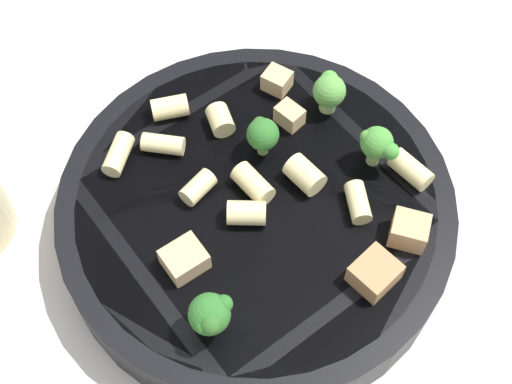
# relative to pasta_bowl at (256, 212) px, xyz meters

# --- Properties ---
(ground_plane) EXTENTS (2.00, 2.00, 0.00)m
(ground_plane) POSITION_rel_pasta_bowl_xyz_m (0.00, 0.00, -0.02)
(ground_plane) COLOR beige
(pasta_bowl) EXTENTS (0.27, 0.27, 0.04)m
(pasta_bowl) POSITION_rel_pasta_bowl_xyz_m (0.00, 0.00, 0.00)
(pasta_bowl) COLOR black
(pasta_bowl) RESTS_ON ground_plane
(broccoli_floret_0) EXTENTS (0.03, 0.03, 0.04)m
(broccoli_floret_0) POSITION_rel_pasta_bowl_xyz_m (0.08, -0.05, 0.04)
(broccoli_floret_0) COLOR #9EC175
(broccoli_floret_0) RESTS_ON pasta_bowl
(broccoli_floret_1) EXTENTS (0.02, 0.02, 0.03)m
(broccoli_floret_1) POSITION_rel_pasta_bowl_xyz_m (-0.04, 0.01, 0.04)
(broccoli_floret_1) COLOR #84AD60
(broccoli_floret_1) RESTS_ON pasta_bowl
(broccoli_floret_2) EXTENTS (0.02, 0.02, 0.03)m
(broccoli_floret_2) POSITION_rel_pasta_bowl_xyz_m (-0.01, 0.09, 0.04)
(broccoli_floret_2) COLOR #93B766
(broccoli_floret_2) RESTS_ON pasta_bowl
(broccoli_floret_3) EXTENTS (0.02, 0.02, 0.03)m
(broccoli_floret_3) POSITION_rel_pasta_bowl_xyz_m (-0.06, 0.07, 0.04)
(broccoli_floret_3) COLOR #9EC175
(broccoli_floret_3) RESTS_ON pasta_bowl
(rigatoni_0) EXTENTS (0.03, 0.03, 0.02)m
(rigatoni_0) POSITION_rel_pasta_bowl_xyz_m (-0.01, 0.04, 0.03)
(rigatoni_0) COLOR beige
(rigatoni_0) RESTS_ON pasta_bowl
(rigatoni_1) EXTENTS (0.03, 0.03, 0.01)m
(rigatoni_1) POSITION_rel_pasta_bowl_xyz_m (-0.06, -0.08, 0.02)
(rigatoni_1) COLOR beige
(rigatoni_1) RESTS_ON pasta_bowl
(rigatoni_2) EXTENTS (0.02, 0.02, 0.02)m
(rigatoni_2) POSITION_rel_pasta_bowl_xyz_m (-0.06, -0.01, 0.03)
(rigatoni_2) COLOR beige
(rigatoni_2) RESTS_ON pasta_bowl
(rigatoni_3) EXTENTS (0.02, 0.03, 0.01)m
(rigatoni_3) POSITION_rel_pasta_bowl_xyz_m (-0.02, -0.04, 0.02)
(rigatoni_3) COLOR beige
(rigatoni_3) RESTS_ON pasta_bowl
(rigatoni_4) EXTENTS (0.03, 0.02, 0.01)m
(rigatoni_4) POSITION_rel_pasta_bowl_xyz_m (0.02, 0.06, 0.02)
(rigatoni_4) COLOR beige
(rigatoni_4) RESTS_ON pasta_bowl
(rigatoni_5) EXTENTS (0.02, 0.03, 0.02)m
(rigatoni_5) POSITION_rel_pasta_bowl_xyz_m (0.01, -0.01, 0.03)
(rigatoni_5) COLOR beige
(rigatoni_5) RESTS_ON pasta_bowl
(rigatoni_6) EXTENTS (0.02, 0.03, 0.02)m
(rigatoni_6) POSITION_rel_pasta_bowl_xyz_m (-0.08, -0.04, 0.03)
(rigatoni_6) COLOR beige
(rigatoni_6) RESTS_ON pasta_bowl
(rigatoni_7) EXTENTS (0.03, 0.03, 0.02)m
(rigatoni_7) POSITION_rel_pasta_bowl_xyz_m (-0.01, 0.00, 0.03)
(rigatoni_7) COLOR beige
(rigatoni_7) RESTS_ON pasta_bowl
(rigatoni_8) EXTENTS (0.02, 0.03, 0.01)m
(rigatoni_8) POSITION_rel_pasta_bowl_xyz_m (-0.06, -0.05, 0.02)
(rigatoni_8) COLOR beige
(rigatoni_8) RESTS_ON pasta_bowl
(rigatoni_9) EXTENTS (0.03, 0.03, 0.01)m
(rigatoni_9) POSITION_rel_pasta_bowl_xyz_m (0.01, 0.11, 0.02)
(rigatoni_9) COLOR beige
(rigatoni_9) RESTS_ON pasta_bowl
(chicken_chunk_0) EXTENTS (0.02, 0.02, 0.01)m
(chicken_chunk_0) POSITION_rel_pasta_bowl_xyz_m (-0.09, 0.04, 0.02)
(chicken_chunk_0) COLOR tan
(chicken_chunk_0) RESTS_ON pasta_bowl
(chicken_chunk_1) EXTENTS (0.03, 0.03, 0.02)m
(chicken_chunk_1) POSITION_rel_pasta_bowl_xyz_m (0.03, -0.06, 0.02)
(chicken_chunk_1) COLOR tan
(chicken_chunk_1) RESTS_ON pasta_bowl
(chicken_chunk_2) EXTENTS (0.03, 0.03, 0.02)m
(chicken_chunk_2) POSITION_rel_pasta_bowl_xyz_m (0.05, 0.09, 0.03)
(chicken_chunk_2) COLOR tan
(chicken_chunk_2) RESTS_ON pasta_bowl
(chicken_chunk_3) EXTENTS (0.03, 0.04, 0.02)m
(chicken_chunk_3) POSITION_rel_pasta_bowl_xyz_m (0.07, 0.06, 0.03)
(chicken_chunk_3) COLOR #A87A4C
(chicken_chunk_3) RESTS_ON pasta_bowl
(chicken_chunk_4) EXTENTS (0.02, 0.02, 0.01)m
(chicken_chunk_4) POSITION_rel_pasta_bowl_xyz_m (-0.06, 0.04, 0.02)
(chicken_chunk_4) COLOR tan
(chicken_chunk_4) RESTS_ON pasta_bowl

